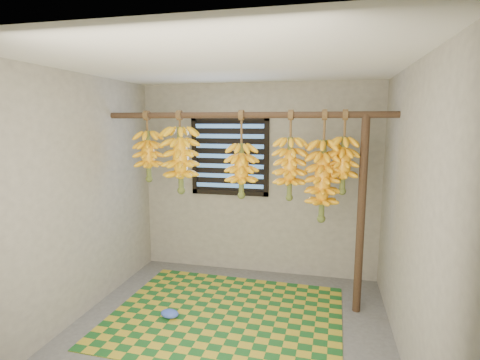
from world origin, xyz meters
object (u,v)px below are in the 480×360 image
(support_post, at_px, (361,217))
(banana_bunch_b, at_px, (181,160))
(banana_bunch_e, at_px, (322,181))
(banana_bunch_c, at_px, (241,170))
(banana_bunch_f, at_px, (343,165))
(banana_bunch_a, at_px, (148,156))
(woven_mat, at_px, (226,315))
(plastic_bag, at_px, (170,314))
(banana_bunch_d, at_px, (290,169))

(support_post, height_order, banana_bunch_b, banana_bunch_b)
(banana_bunch_b, distance_m, banana_bunch_e, 1.52)
(banana_bunch_c, xyz_separation_m, banana_bunch_e, (0.83, 0.00, -0.08))
(banana_bunch_e, height_order, banana_bunch_f, same)
(banana_bunch_a, bearing_deg, woven_mat, -22.24)
(woven_mat, height_order, plastic_bag, plastic_bag)
(banana_bunch_b, distance_m, banana_bunch_c, 0.68)
(banana_bunch_a, relative_size, banana_bunch_e, 0.69)
(banana_bunch_b, height_order, banana_bunch_c, same)
(woven_mat, relative_size, banana_bunch_d, 2.50)
(support_post, distance_m, banana_bunch_e, 0.52)
(banana_bunch_e, bearing_deg, banana_bunch_f, 0.00)
(banana_bunch_e, bearing_deg, woven_mat, -155.88)
(support_post, height_order, banana_bunch_a, banana_bunch_a)
(banana_bunch_a, height_order, banana_bunch_e, same)
(plastic_bag, height_order, banana_bunch_a, banana_bunch_a)
(plastic_bag, relative_size, banana_bunch_a, 0.25)
(support_post, distance_m, banana_bunch_c, 1.29)
(banana_bunch_d, bearing_deg, banana_bunch_c, 180.00)
(banana_bunch_d, height_order, banana_bunch_e, same)
(support_post, xyz_separation_m, plastic_bag, (-1.82, -0.58, -0.95))
(woven_mat, bearing_deg, banana_bunch_f, 20.25)
(support_post, relative_size, banana_bunch_c, 2.20)
(support_post, xyz_separation_m, banana_bunch_b, (-1.90, 0.00, 0.52))
(plastic_bag, distance_m, banana_bunch_c, 1.61)
(plastic_bag, xyz_separation_m, banana_bunch_d, (1.10, 0.58, 1.41))
(banana_bunch_e, bearing_deg, banana_bunch_a, 180.00)
(support_post, xyz_separation_m, banana_bunch_e, (-0.39, 0.00, 0.35))
(banana_bunch_b, bearing_deg, banana_bunch_c, 0.00)
(banana_bunch_c, relative_size, banana_bunch_e, 0.82)
(support_post, bearing_deg, banana_bunch_e, 180.00)
(banana_bunch_e, bearing_deg, banana_bunch_c, 180.00)
(support_post, relative_size, woven_mat, 0.88)
(banana_bunch_c, relative_size, banana_bunch_f, 1.11)
(support_post, bearing_deg, banana_bunch_b, 180.00)
(banana_bunch_e, bearing_deg, plastic_bag, -158.01)
(banana_bunch_b, distance_m, banana_bunch_d, 1.18)
(banana_bunch_d, bearing_deg, woven_mat, -144.81)
(plastic_bag, bearing_deg, banana_bunch_d, 27.67)
(banana_bunch_a, height_order, banana_bunch_f, same)
(banana_bunch_a, distance_m, banana_bunch_e, 1.90)
(banana_bunch_f, bearing_deg, plastic_bag, -160.41)
(plastic_bag, height_order, banana_bunch_d, banana_bunch_d)
(banana_bunch_c, bearing_deg, plastic_bag, -135.97)
(support_post, bearing_deg, woven_mat, -162.58)
(banana_bunch_a, relative_size, banana_bunch_b, 0.87)
(banana_bunch_e, bearing_deg, banana_bunch_b, 180.00)
(plastic_bag, xyz_separation_m, banana_bunch_e, (1.43, 0.58, 1.30))
(banana_bunch_f, bearing_deg, banana_bunch_d, -180.00)
(support_post, xyz_separation_m, banana_bunch_d, (-0.72, 0.00, 0.46))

